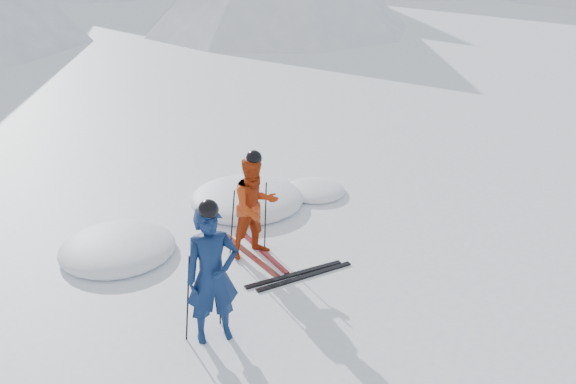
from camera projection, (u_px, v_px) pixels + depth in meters
ground at (364, 240)px, 10.78m from camera, size 160.00×160.00×0.00m
skier_blue at (212, 276)px, 7.89m from camera, size 0.81×0.64×1.94m
skier_red at (255, 207)px, 9.99m from camera, size 0.89×0.71×1.75m
pole_blue_left at (188, 299)px, 7.97m from camera, size 0.13×0.09×1.29m
pole_blue_right at (220, 282)px, 8.34m from camera, size 0.13×0.08×1.29m
pole_red_left at (232, 222)px, 10.14m from camera, size 0.12×0.09×1.17m
pole_red_right at (265, 215)px, 10.38m from camera, size 0.12×0.08×1.17m
ski_worn_left at (250, 255)px, 10.28m from camera, size 0.13×1.70×0.03m
ski_worn_right at (262, 251)px, 10.41m from camera, size 0.25×1.70×0.03m
ski_loose_a at (294, 274)px, 9.71m from camera, size 1.69×0.35×0.03m
ski_loose_b at (305, 276)px, 9.66m from camera, size 1.70×0.29×0.03m
snow_lumps at (213, 218)px, 11.58m from camera, size 5.88×2.50×0.50m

